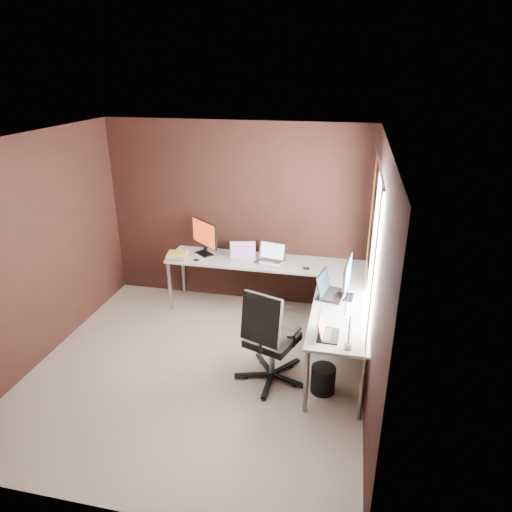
{
  "coord_description": "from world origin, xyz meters",
  "views": [
    {
      "loc": [
        1.52,
        -3.97,
        3.11
      ],
      "look_at": [
        0.46,
        0.95,
        1.02
      ],
      "focal_mm": 32.0,
      "sensor_mm": 36.0,
      "label": 1
    }
  ],
  "objects_px": {
    "monitor_left": "(204,236)",
    "laptop_black_big": "(328,290)",
    "desk_lamp": "(343,313)",
    "office_chair": "(270,354)",
    "book_stack": "(177,255)",
    "monitor_right": "(347,276)",
    "laptop_silver": "(271,258)",
    "drawer_pedestal": "(335,309)",
    "laptop_black_small": "(326,332)",
    "laptop_white": "(243,256)",
    "wastebasket": "(323,379)"
  },
  "relations": [
    {
      "from": "book_stack",
      "to": "desk_lamp",
      "type": "bearing_deg",
      "value": -35.98
    },
    {
      "from": "laptop_silver",
      "to": "laptop_black_big",
      "type": "relative_size",
      "value": 0.94
    },
    {
      "from": "drawer_pedestal",
      "to": "desk_lamp",
      "type": "bearing_deg",
      "value": -85.88
    },
    {
      "from": "drawer_pedestal",
      "to": "laptop_black_big",
      "type": "relative_size",
      "value": 1.35
    },
    {
      "from": "desk_lamp",
      "to": "monitor_left",
      "type": "bearing_deg",
      "value": 145.09
    },
    {
      "from": "laptop_black_big",
      "to": "monitor_right",
      "type": "bearing_deg",
      "value": -84.28
    },
    {
      "from": "monitor_left",
      "to": "laptop_black_small",
      "type": "relative_size",
      "value": 1.65
    },
    {
      "from": "book_stack",
      "to": "office_chair",
      "type": "bearing_deg",
      "value": -41.3
    },
    {
      "from": "book_stack",
      "to": "wastebasket",
      "type": "height_order",
      "value": "book_stack"
    },
    {
      "from": "laptop_black_small",
      "to": "laptop_white",
      "type": "bearing_deg",
      "value": 38.33
    },
    {
      "from": "wastebasket",
      "to": "laptop_white",
      "type": "bearing_deg",
      "value": 128.17
    },
    {
      "from": "drawer_pedestal",
      "to": "monitor_right",
      "type": "xyz_separation_m",
      "value": [
        0.11,
        -0.48,
        0.69
      ]
    },
    {
      "from": "laptop_black_big",
      "to": "book_stack",
      "type": "distance_m",
      "value": 2.16
    },
    {
      "from": "laptop_black_small",
      "to": "office_chair",
      "type": "distance_m",
      "value": 0.75
    },
    {
      "from": "monitor_right",
      "to": "desk_lamp",
      "type": "relative_size",
      "value": 1.08
    },
    {
      "from": "drawer_pedestal",
      "to": "laptop_black_big",
      "type": "distance_m",
      "value": 0.67
    },
    {
      "from": "laptop_black_small",
      "to": "book_stack",
      "type": "relative_size",
      "value": 0.98
    },
    {
      "from": "wastebasket",
      "to": "monitor_right",
      "type": "bearing_deg",
      "value": 77.93
    },
    {
      "from": "monitor_right",
      "to": "laptop_silver",
      "type": "relative_size",
      "value": 1.34
    },
    {
      "from": "wastebasket",
      "to": "drawer_pedestal",
      "type": "bearing_deg",
      "value": 87.92
    },
    {
      "from": "laptop_silver",
      "to": "laptop_black_small",
      "type": "xyz_separation_m",
      "value": [
        0.84,
        -1.67,
        -0.01
      ]
    },
    {
      "from": "laptop_white",
      "to": "office_chair",
      "type": "bearing_deg",
      "value": -78.8
    },
    {
      "from": "office_chair",
      "to": "drawer_pedestal",
      "type": "bearing_deg",
      "value": 81.73
    },
    {
      "from": "monitor_right",
      "to": "desk_lamp",
      "type": "xyz_separation_m",
      "value": [
        -0.01,
        -0.96,
        0.06
      ]
    },
    {
      "from": "laptop_black_big",
      "to": "desk_lamp",
      "type": "xyz_separation_m",
      "value": [
        0.18,
        -0.98,
        0.27
      ]
    },
    {
      "from": "book_stack",
      "to": "office_chair",
      "type": "height_order",
      "value": "office_chair"
    },
    {
      "from": "laptop_black_small",
      "to": "book_stack",
      "type": "xyz_separation_m",
      "value": [
        -2.09,
        1.51,
        -0.0
      ]
    },
    {
      "from": "monitor_right",
      "to": "laptop_black_big",
      "type": "xyz_separation_m",
      "value": [
        -0.19,
        0.02,
        -0.2
      ]
    },
    {
      "from": "laptop_silver",
      "to": "desk_lamp",
      "type": "bearing_deg",
      "value": -49.78
    },
    {
      "from": "laptop_silver",
      "to": "monitor_left",
      "type": "bearing_deg",
      "value": -173.55
    },
    {
      "from": "monitor_right",
      "to": "laptop_silver",
      "type": "xyz_separation_m",
      "value": [
        -1.01,
        0.82,
        -0.21
      ]
    },
    {
      "from": "laptop_white",
      "to": "monitor_left",
      "type": "bearing_deg",
      "value": 158.89
    },
    {
      "from": "book_stack",
      "to": "monitor_left",
      "type": "bearing_deg",
      "value": 35.88
    },
    {
      "from": "laptop_silver",
      "to": "office_chair",
      "type": "distance_m",
      "value": 1.59
    },
    {
      "from": "desk_lamp",
      "to": "office_chair",
      "type": "xyz_separation_m",
      "value": [
        -0.72,
        0.29,
        -0.74
      ]
    },
    {
      "from": "monitor_left",
      "to": "office_chair",
      "type": "distance_m",
      "value": 2.09
    },
    {
      "from": "desk_lamp",
      "to": "wastebasket",
      "type": "relative_size",
      "value": 1.8
    },
    {
      "from": "monitor_left",
      "to": "laptop_black_big",
      "type": "relative_size",
      "value": 1.08
    },
    {
      "from": "laptop_black_big",
      "to": "office_chair",
      "type": "distance_m",
      "value": 0.99
    },
    {
      "from": "drawer_pedestal",
      "to": "laptop_silver",
      "type": "bearing_deg",
      "value": 158.87
    },
    {
      "from": "laptop_black_small",
      "to": "desk_lamp",
      "type": "height_order",
      "value": "desk_lamp"
    },
    {
      "from": "laptop_white",
      "to": "desk_lamp",
      "type": "xyz_separation_m",
      "value": [
        1.37,
        -1.77,
        0.27
      ]
    },
    {
      "from": "monitor_left",
      "to": "wastebasket",
      "type": "height_order",
      "value": "monitor_left"
    },
    {
      "from": "monitor_right",
      "to": "desk_lamp",
      "type": "bearing_deg",
      "value": -175.18
    },
    {
      "from": "desk_lamp",
      "to": "wastebasket",
      "type": "bearing_deg",
      "value": 133.42
    },
    {
      "from": "drawer_pedestal",
      "to": "monitor_right",
      "type": "bearing_deg",
      "value": -76.5
    },
    {
      "from": "laptop_black_big",
      "to": "desk_lamp",
      "type": "distance_m",
      "value": 1.03
    },
    {
      "from": "laptop_white",
      "to": "laptop_silver",
      "type": "height_order",
      "value": "laptop_silver"
    },
    {
      "from": "monitor_left",
      "to": "book_stack",
      "type": "xyz_separation_m",
      "value": [
        -0.32,
        -0.23,
        -0.23
      ]
    },
    {
      "from": "monitor_left",
      "to": "office_chair",
      "type": "height_order",
      "value": "monitor_left"
    }
  ]
}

